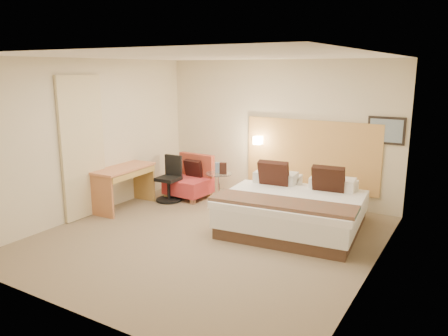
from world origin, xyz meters
The scene contains 20 objects.
floor centered at (0.00, 0.00, -0.01)m, with size 4.80×5.00×0.02m, color #796751.
ceiling centered at (0.00, 0.00, 2.71)m, with size 4.80×5.00×0.02m, color white.
wall_back centered at (0.00, 2.51, 1.35)m, with size 4.80×0.02×2.70m, color beige.
wall_front centered at (0.00, -2.51, 1.35)m, with size 4.80×0.02×2.70m, color beige.
wall_left centered at (-2.41, 0.00, 1.35)m, with size 0.02×5.00×2.70m, color beige.
wall_right centered at (2.41, 0.00, 1.35)m, with size 0.02×5.00×2.70m, color beige.
headboard_panel centered at (0.70, 2.47, 0.95)m, with size 2.60×0.04×1.30m, color tan.
art_frame centered at (2.02, 2.48, 1.50)m, with size 0.62×0.03×0.47m, color black.
art_canvas centered at (2.02, 2.46, 1.50)m, with size 0.54×0.01×0.39m, color #748BA0.
lamp_arm centered at (-0.35, 2.42, 1.15)m, with size 0.02×0.02×0.12m, color silver.
lamp_shade centered at (-0.35, 2.36, 1.15)m, with size 0.15×0.15×0.15m, color #FFEDC6.
curtain centered at (-2.36, -0.25, 1.22)m, with size 0.06×0.90×2.42m, color beige.
bottle_a centered at (-0.89, 1.69, 0.67)m, with size 0.06×0.06×0.20m, color #8099C6.
bottle_b centered at (-0.85, 1.70, 0.67)m, with size 0.06×0.06×0.20m, color #82A3C9.
menu_folder centered at (-0.73, 1.66, 0.68)m, with size 0.13×0.05×0.22m, color black.
bed centered at (0.97, 1.07, 0.33)m, with size 2.29×2.24×1.03m.
lounge_chair centered at (-1.48, 1.64, 0.34)m, with size 0.83×0.73×0.85m.
side_table centered at (-0.82, 1.66, 0.32)m, with size 0.65×0.65×0.57m.
desk centered at (-2.11, 0.44, 0.61)m, with size 0.63×1.27×0.78m.
desk_chair centered at (-1.69, 1.24, 0.36)m, with size 0.51×0.51×0.88m.
Camera 1 is at (3.43, -5.27, 2.53)m, focal length 35.00 mm.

